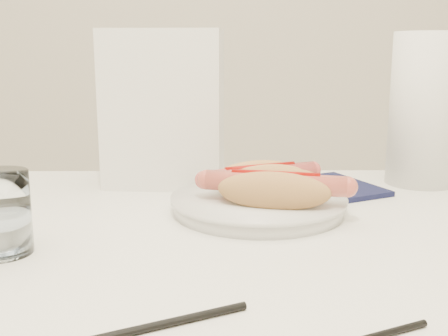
{
  "coord_description": "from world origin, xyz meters",
  "views": [
    {
      "loc": [
        0.02,
        -0.64,
        0.98
      ],
      "look_at": [
        0.03,
        0.1,
        0.82
      ],
      "focal_mm": 44.07,
      "sensor_mm": 36.0,
      "label": 1
    }
  ],
  "objects_px": {
    "napkin_box": "(164,109)",
    "water_glass": "(0,213)",
    "table": "(205,286)",
    "plate": "(258,205)",
    "hotdog_left": "(260,180)",
    "paper_towel_roll": "(424,109)",
    "hotdog_right": "(275,189)"
  },
  "relations": [
    {
      "from": "napkin_box",
      "to": "water_glass",
      "type": "bearing_deg",
      "value": -110.82
    },
    {
      "from": "table",
      "to": "napkin_box",
      "type": "relative_size",
      "value": 4.54
    },
    {
      "from": "plate",
      "to": "napkin_box",
      "type": "relative_size",
      "value": 0.93
    },
    {
      "from": "hotdog_left",
      "to": "paper_towel_roll",
      "type": "bearing_deg",
      "value": 5.57
    },
    {
      "from": "hotdog_left",
      "to": "water_glass",
      "type": "xyz_separation_m",
      "value": [
        -0.31,
        -0.18,
        0.01
      ]
    },
    {
      "from": "plate",
      "to": "hotdog_right",
      "type": "bearing_deg",
      "value": -63.54
    },
    {
      "from": "hotdog_left",
      "to": "paper_towel_roll",
      "type": "xyz_separation_m",
      "value": [
        0.29,
        0.15,
        0.09
      ]
    },
    {
      "from": "table",
      "to": "hotdog_left",
      "type": "relative_size",
      "value": 6.86
    },
    {
      "from": "water_glass",
      "to": "hotdog_left",
      "type": "bearing_deg",
      "value": 30.31
    },
    {
      "from": "hotdog_left",
      "to": "napkin_box",
      "type": "bearing_deg",
      "value": 115.31
    },
    {
      "from": "table",
      "to": "napkin_box",
      "type": "height_order",
      "value": "napkin_box"
    },
    {
      "from": "hotdog_right",
      "to": "plate",
      "type": "bearing_deg",
      "value": 129.6
    },
    {
      "from": "hotdog_right",
      "to": "paper_towel_roll",
      "type": "relative_size",
      "value": 0.74
    },
    {
      "from": "table",
      "to": "paper_towel_roll",
      "type": "distance_m",
      "value": 0.51
    },
    {
      "from": "table",
      "to": "water_glass",
      "type": "xyz_separation_m",
      "value": [
        -0.23,
        -0.04,
        0.11
      ]
    },
    {
      "from": "hotdog_right",
      "to": "napkin_box",
      "type": "xyz_separation_m",
      "value": [
        -0.17,
        0.21,
        0.09
      ]
    },
    {
      "from": "water_glass",
      "to": "napkin_box",
      "type": "xyz_separation_m",
      "value": [
        0.16,
        0.33,
        0.08
      ]
    },
    {
      "from": "hotdog_right",
      "to": "napkin_box",
      "type": "relative_size",
      "value": 0.73
    },
    {
      "from": "hotdog_right",
      "to": "water_glass",
      "type": "xyz_separation_m",
      "value": [
        -0.33,
        -0.12,
        0.0
      ]
    },
    {
      "from": "plate",
      "to": "water_glass",
      "type": "height_order",
      "value": "water_glass"
    },
    {
      "from": "table",
      "to": "water_glass",
      "type": "relative_size",
      "value": 12.39
    },
    {
      "from": "table",
      "to": "water_glass",
      "type": "bearing_deg",
      "value": -171.13
    },
    {
      "from": "plate",
      "to": "hotdog_right",
      "type": "distance_m",
      "value": 0.06
    },
    {
      "from": "hotdog_left",
      "to": "napkin_box",
      "type": "height_order",
      "value": "napkin_box"
    },
    {
      "from": "hotdog_left",
      "to": "plate",
      "type": "bearing_deg",
      "value": -122.04
    },
    {
      "from": "napkin_box",
      "to": "table",
      "type": "bearing_deg",
      "value": -70.8
    },
    {
      "from": "hotdog_left",
      "to": "napkin_box",
      "type": "distance_m",
      "value": 0.23
    },
    {
      "from": "napkin_box",
      "to": "paper_towel_roll",
      "type": "distance_m",
      "value": 0.45
    },
    {
      "from": "table",
      "to": "paper_towel_roll",
      "type": "height_order",
      "value": "paper_towel_roll"
    },
    {
      "from": "water_glass",
      "to": "hotdog_right",
      "type": "bearing_deg",
      "value": 20.12
    },
    {
      "from": "hotdog_right",
      "to": "napkin_box",
      "type": "distance_m",
      "value": 0.28
    },
    {
      "from": "water_glass",
      "to": "paper_towel_roll",
      "type": "distance_m",
      "value": 0.69
    }
  ]
}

